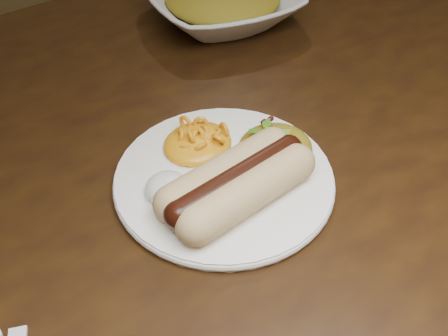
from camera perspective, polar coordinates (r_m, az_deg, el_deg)
table at (r=0.67m, az=-8.40°, el=-5.68°), size 1.60×0.90×0.75m
plate at (r=0.57m, az=0.00°, el=-1.17°), size 0.31×0.31×0.01m
hotdog at (r=0.53m, az=1.44°, el=-1.50°), size 0.15×0.08×0.04m
mac_and_cheese at (r=0.59m, az=-2.93°, el=3.52°), size 0.10×0.10×0.03m
sour_cream at (r=0.54m, az=-6.24°, el=-1.76°), size 0.06×0.06×0.03m
taco_salad at (r=0.59m, az=5.64°, el=2.77°), size 0.09×0.08×0.04m
serving_bowl at (r=0.86m, az=-0.14°, el=17.48°), size 0.28×0.28×0.06m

